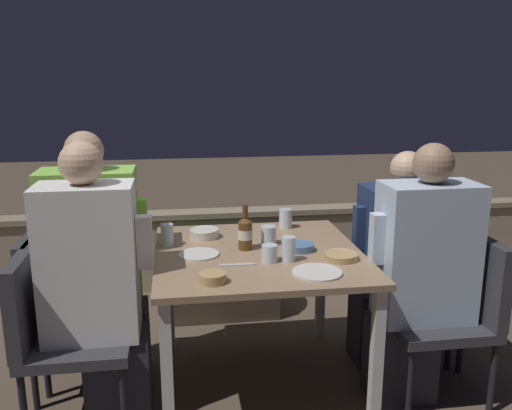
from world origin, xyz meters
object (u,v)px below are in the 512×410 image
at_px(chair_left_near, 54,324).
at_px(person_white_polo, 97,287).
at_px(potted_plant, 452,246).
at_px(person_green_blouse, 98,263).
at_px(person_navy_jumper, 396,260).
at_px(person_blue_shirt, 419,276).
at_px(chair_left_far, 60,296).
at_px(chair_right_near, 455,302).
at_px(chair_right_far, 429,274).
at_px(beer_bottle, 245,232).

distance_m(chair_left_near, person_white_polo, 0.26).
bearing_deg(potted_plant, person_green_blouse, -166.34).
height_order(chair_left_near, person_navy_jumper, person_navy_jumper).
distance_m(person_blue_shirt, person_navy_jumper, 0.38).
bearing_deg(person_navy_jumper, chair_left_near, -169.36).
bearing_deg(potted_plant, person_blue_shirt, -126.28).
distance_m(chair_left_far, person_blue_shirt, 1.81).
distance_m(person_green_blouse, person_navy_jumper, 1.61).
relative_size(chair_right_near, chair_right_far, 1.00).
relative_size(person_green_blouse, potted_plant, 1.73).
height_order(beer_bottle, potted_plant, beer_bottle).
height_order(chair_left_far, chair_right_near, same).
height_order(chair_right_near, potted_plant, chair_right_near).
height_order(chair_right_far, potted_plant, chair_right_far).
height_order(chair_right_near, beer_bottle, beer_bottle).
bearing_deg(person_navy_jumper, person_white_polo, -168.04).
height_order(person_blue_shirt, beer_bottle, person_blue_shirt).
relative_size(chair_right_far, beer_bottle, 3.62).
height_order(person_green_blouse, person_blue_shirt, person_green_blouse).
distance_m(chair_left_near, chair_right_near, 1.93).
bearing_deg(person_green_blouse, potted_plant, 13.66).
bearing_deg(chair_right_near, person_blue_shirt, 180.00).
bearing_deg(person_white_polo, chair_left_far, 126.39).
distance_m(chair_right_near, chair_right_far, 0.38).
bearing_deg(person_white_polo, chair_right_far, 10.62).
relative_size(chair_left_near, person_blue_shirt, 0.64).
distance_m(chair_left_near, person_green_blouse, 0.40).
distance_m(person_green_blouse, person_blue_shirt, 1.61).
bearing_deg(chair_left_far, potted_plant, 12.58).
distance_m(chair_right_far, beer_bottle, 1.13).
bearing_deg(chair_right_far, chair_right_near, -97.02).
bearing_deg(chair_left_near, beer_bottle, 12.99).
bearing_deg(potted_plant, chair_right_far, -128.39).
bearing_deg(person_blue_shirt, chair_left_near, 178.48).
bearing_deg(beer_bottle, chair_left_far, 173.30).
relative_size(chair_left_near, person_white_polo, 0.63).
bearing_deg(chair_right_near, chair_left_far, 169.45).
bearing_deg(person_white_polo, person_blue_shirt, -1.72).
xyz_separation_m(chair_right_far, person_navy_jumper, (-0.20, 0.00, 0.10)).
xyz_separation_m(person_white_polo, person_blue_shirt, (1.53, -0.05, -0.02)).
distance_m(chair_right_far, person_navy_jumper, 0.23).
height_order(person_green_blouse, beer_bottle, person_green_blouse).
distance_m(beer_bottle, potted_plant, 1.66).
bearing_deg(chair_left_near, person_green_blouse, 62.96).
distance_m(person_navy_jumper, beer_bottle, 0.90).
distance_m(chair_left_near, chair_right_far, 2.00).
bearing_deg(chair_right_far, person_blue_shirt, -123.13).
bearing_deg(potted_plant, chair_left_far, -167.42).
relative_size(person_green_blouse, chair_right_near, 1.60).
bearing_deg(chair_left_near, person_navy_jumper, 10.64).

